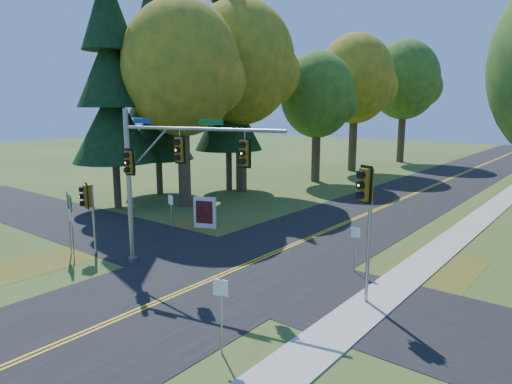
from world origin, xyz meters
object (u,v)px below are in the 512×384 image
Objects in this scene: traffic_mast at (162,169)px; route_sign_cluster at (70,212)px; east_signal_pole at (366,200)px; info_kiosk at (205,213)px.

traffic_mast reaches higher than route_sign_cluster.
traffic_mast is 1.48× the size of east_signal_pole.
route_sign_cluster is 7.85m from info_kiosk.
traffic_mast reaches higher than east_signal_pole.
route_sign_cluster is (-12.88, -3.78, -1.63)m from east_signal_pole.
east_signal_pole is 12.74m from info_kiosk.
info_kiosk is (-11.78, 3.89, -2.91)m from east_signal_pole.
east_signal_pole is at bearing -41.85° from info_kiosk.
east_signal_pole is at bearing 38.81° from route_sign_cluster.
east_signal_pole reaches higher than info_kiosk.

